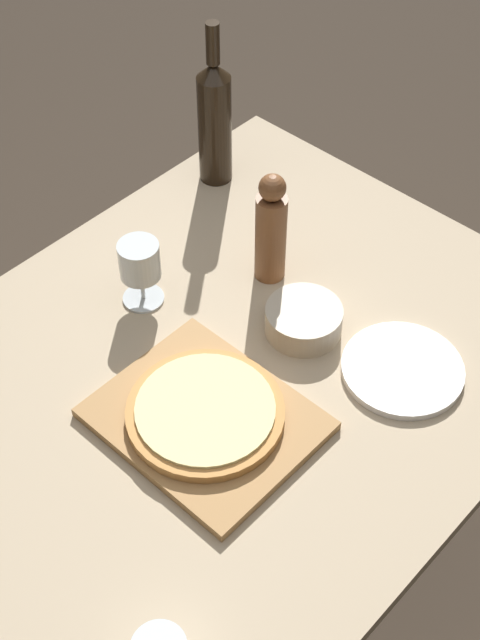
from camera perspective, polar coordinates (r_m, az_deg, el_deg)
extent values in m
plane|color=#382D23|center=(2.21, -1.38, -16.33)|extent=(12.00, 12.00, 0.00)
cube|color=tan|center=(1.58, -1.86, -4.12)|extent=(0.96, 1.30, 0.03)
cylinder|color=brown|center=(2.35, 1.02, 3.75)|extent=(0.06, 0.06, 0.73)
cube|color=#A87A47|center=(1.50, -2.22, -6.36)|extent=(0.35, 0.29, 0.02)
cylinder|color=#C68947|center=(1.49, -2.24, -5.94)|extent=(0.27, 0.27, 0.02)
cylinder|color=beige|center=(1.48, -2.25, -5.67)|extent=(0.23, 0.23, 0.01)
cylinder|color=black|center=(1.90, -1.62, 12.09)|extent=(0.07, 0.07, 0.25)
cone|color=black|center=(1.83, -1.72, 15.67)|extent=(0.07, 0.07, 0.03)
cylinder|color=black|center=(1.80, -1.76, 17.28)|extent=(0.03, 0.03, 0.09)
cylinder|color=brown|center=(1.68, 1.98, 5.28)|extent=(0.06, 0.06, 0.19)
sphere|color=brown|center=(1.60, 2.09, 8.46)|extent=(0.05, 0.05, 0.05)
cylinder|color=silver|center=(1.70, -6.19, 1.41)|extent=(0.08, 0.08, 0.00)
cylinder|color=silver|center=(1.68, -6.28, 2.18)|extent=(0.01, 0.01, 0.06)
cylinder|color=silver|center=(1.64, -6.46, 3.82)|extent=(0.08, 0.08, 0.07)
cylinder|color=beige|center=(1.63, 4.09, 0.00)|extent=(0.14, 0.14, 0.05)
cylinder|color=white|center=(1.60, 10.36, -3.13)|extent=(0.22, 0.22, 0.01)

